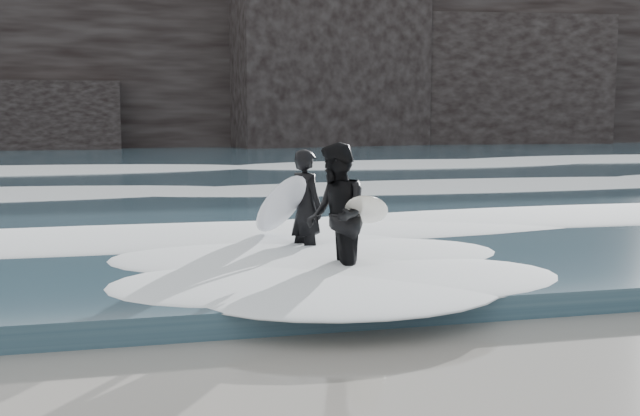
% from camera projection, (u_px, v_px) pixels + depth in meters
% --- Properties ---
extents(sea, '(90.00, 52.00, 0.30)m').
position_uv_depth(sea, '(195.00, 164.00, 33.83)').
color(sea, '#2D4756').
rests_on(sea, ground).
extents(headland, '(70.00, 9.00, 10.00)m').
position_uv_depth(headland, '(169.00, 68.00, 49.62)').
color(headland, black).
rests_on(headland, ground).
extents(foam_near, '(60.00, 3.20, 0.20)m').
position_uv_depth(foam_near, '(296.00, 220.00, 14.53)').
color(foam_near, white).
rests_on(foam_near, sea).
extents(foam_mid, '(60.00, 4.00, 0.24)m').
position_uv_depth(foam_mid, '(240.00, 185.00, 21.27)').
color(foam_mid, white).
rests_on(foam_mid, sea).
extents(foam_far, '(60.00, 4.80, 0.30)m').
position_uv_depth(foam_far, '(205.00, 163.00, 29.94)').
color(foam_far, white).
rests_on(foam_far, sea).
extents(surfer_left, '(1.10, 2.06, 1.80)m').
position_uv_depth(surfer_left, '(300.00, 207.00, 12.27)').
color(surfer_left, black).
rests_on(surfer_left, ground).
extents(surfer_right, '(1.43, 2.16, 1.97)m').
position_uv_depth(surfer_right, '(339.00, 217.00, 10.57)').
color(surfer_right, black).
rests_on(surfer_right, ground).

